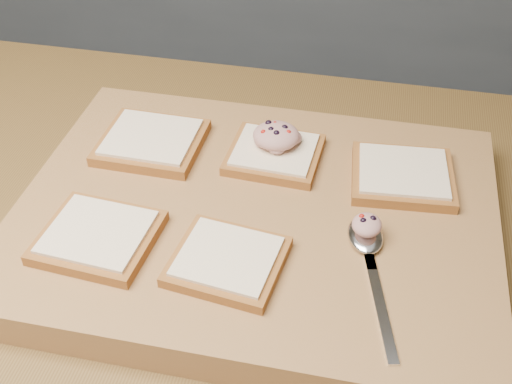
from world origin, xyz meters
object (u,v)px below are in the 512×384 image
at_px(cutting_board, 256,220).
at_px(tuna_salad_dollop, 276,135).
at_px(bread_far_center, 274,154).
at_px(spoon, 367,245).

xyz_separation_m(cutting_board, tuna_salad_dollop, (0.00, 0.10, 0.05)).
distance_m(cutting_board, tuna_salad_dollop, 0.11).
distance_m(cutting_board, bread_far_center, 0.10).
relative_size(tuna_salad_dollop, spoon, 0.31).
height_order(cutting_board, tuna_salad_dollop, tuna_salad_dollop).
relative_size(cutting_board, tuna_salad_dollop, 9.40).
bearing_deg(cutting_board, tuna_salad_dollop, 87.84).
xyz_separation_m(bread_far_center, tuna_salad_dollop, (0.00, 0.01, 0.02)).
bearing_deg(tuna_salad_dollop, spoon, -48.62).
height_order(cutting_board, bread_far_center, bread_far_center).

